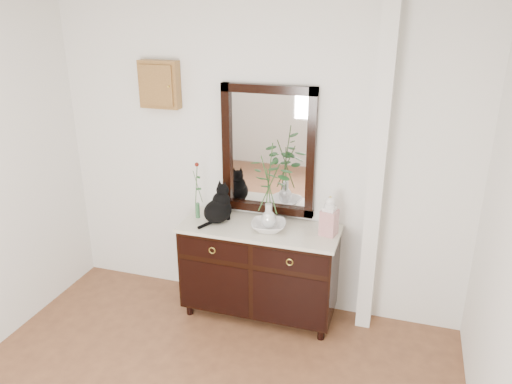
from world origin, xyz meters
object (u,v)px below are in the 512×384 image
(cat, at_px, (218,204))
(ginger_jar, at_px, (329,215))
(lotus_bowl, at_px, (269,226))
(sideboard, at_px, (259,267))

(cat, relative_size, ginger_jar, 1.00)
(lotus_bowl, relative_size, ginger_jar, 0.86)
(cat, height_order, ginger_jar, ginger_jar)
(sideboard, distance_m, cat, 0.66)
(sideboard, bearing_deg, cat, -179.48)
(sideboard, height_order, ginger_jar, ginger_jar)
(lotus_bowl, xyz_separation_m, ginger_jar, (0.48, 0.07, 0.13))
(sideboard, xyz_separation_m, ginger_jar, (0.57, 0.03, 0.54))
(cat, height_order, lotus_bowl, cat)
(lotus_bowl, bearing_deg, ginger_jar, 7.73)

